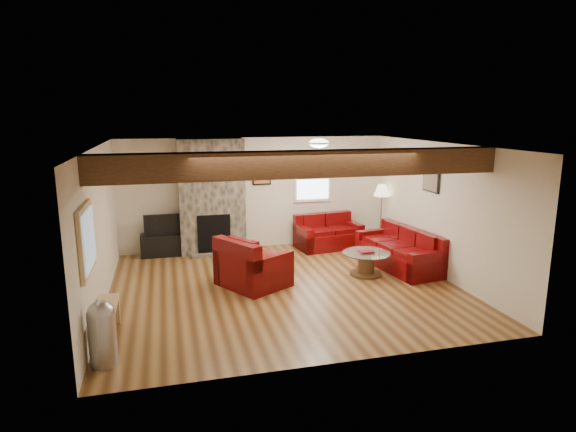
% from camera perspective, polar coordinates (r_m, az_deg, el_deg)
% --- Properties ---
extents(room, '(8.00, 8.00, 8.00)m').
position_cam_1_polar(room, '(8.28, -0.43, -0.26)').
color(room, brown).
rests_on(room, ground).
extents(floor, '(6.00, 6.00, 0.00)m').
position_cam_1_polar(floor, '(8.64, -0.42, -8.39)').
color(floor, brown).
rests_on(floor, ground).
extents(oak_beam, '(6.00, 0.36, 0.38)m').
position_cam_1_polar(oak_beam, '(6.92, 2.07, 6.19)').
color(oak_beam, '#341E0F').
rests_on(oak_beam, room).
extents(chimney_breast, '(1.40, 0.67, 2.50)m').
position_cam_1_polar(chimney_breast, '(10.54, -9.01, 2.09)').
color(chimney_breast, '#353029').
rests_on(chimney_breast, floor).
extents(back_window, '(0.90, 0.08, 1.10)m').
position_cam_1_polar(back_window, '(11.16, 2.94, 4.49)').
color(back_window, silver).
rests_on(back_window, room).
extents(hatch_window, '(0.08, 1.00, 0.90)m').
position_cam_1_polar(hatch_window, '(6.62, -22.73, -2.59)').
color(hatch_window, tan).
rests_on(hatch_window, room).
extents(ceiling_dome, '(0.40, 0.40, 0.18)m').
position_cam_1_polar(ceiling_dome, '(9.23, 3.68, 8.45)').
color(ceiling_dome, beige).
rests_on(ceiling_dome, room).
extents(artwork_back, '(0.42, 0.06, 0.52)m').
position_cam_1_polar(artwork_back, '(10.85, -3.13, 5.07)').
color(artwork_back, black).
rests_on(artwork_back, room).
extents(artwork_right, '(0.06, 0.55, 0.42)m').
position_cam_1_polar(artwork_right, '(9.60, 16.56, 3.98)').
color(artwork_right, black).
rests_on(artwork_right, room).
extents(sofa_three, '(1.11, 2.10, 0.77)m').
position_cam_1_polar(sofa_three, '(9.84, 12.99, -3.77)').
color(sofa_three, '#4D0605').
rests_on(sofa_three, floor).
extents(loveseat, '(1.52, 1.00, 0.76)m').
position_cam_1_polar(loveseat, '(11.01, 4.82, -1.86)').
color(loveseat, '#4D0605').
rests_on(loveseat, floor).
extents(armchair_red, '(1.39, 1.44, 0.89)m').
position_cam_1_polar(armchair_red, '(8.61, -4.14, -5.37)').
color(armchair_red, '#4D0605').
rests_on(armchair_red, floor).
extents(coffee_table, '(0.90, 0.90, 0.47)m').
position_cam_1_polar(coffee_table, '(9.30, 9.24, -5.59)').
color(coffee_table, '#4C2A18').
rests_on(coffee_table, floor).
extents(tv_cabinet, '(0.96, 0.38, 0.48)m').
position_cam_1_polar(tv_cabinet, '(10.75, -14.50, -3.31)').
color(tv_cabinet, black).
rests_on(tv_cabinet, floor).
extents(television, '(0.78, 0.10, 0.45)m').
position_cam_1_polar(television, '(10.64, -14.63, -0.90)').
color(television, black).
rests_on(television, tv_cabinet).
extents(floor_lamp, '(0.37, 0.37, 1.44)m').
position_cam_1_polar(floor_lamp, '(11.14, 11.06, 2.61)').
color(floor_lamp, '#AC7F47').
rests_on(floor_lamp, floor).
extents(pine_bench, '(0.28, 1.19, 0.45)m').
position_cam_1_polar(pine_bench, '(7.07, -20.75, -12.04)').
color(pine_bench, tan).
rests_on(pine_bench, floor).
extents(pedal_bin, '(0.39, 0.39, 0.83)m').
position_cam_1_polar(pedal_bin, '(6.39, -21.15, -12.83)').
color(pedal_bin, '#A4A5A9').
rests_on(pedal_bin, floor).
extents(coal_bucket, '(0.34, 0.34, 0.32)m').
position_cam_1_polar(coal_bucket, '(10.45, -5.32, -3.87)').
color(coal_bucket, slate).
rests_on(coal_bucket, floor).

